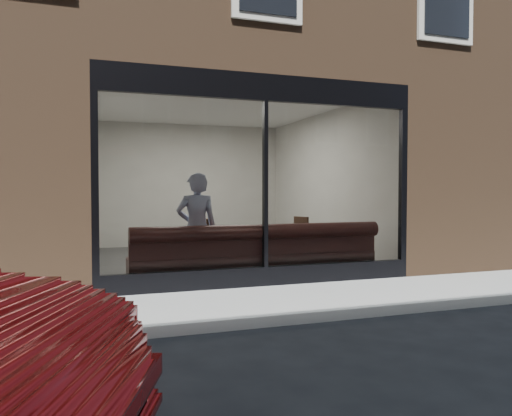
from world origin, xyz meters
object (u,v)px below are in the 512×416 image
object	(u,v)px
cafe_chair_right	(294,254)
banquette	(256,268)
cafe_table_left	(212,233)
person	(197,228)
cafe_table_right	(318,229)
cafe_chair_left	(196,258)

from	to	relation	value
cafe_chair_right	banquette	bearing A→B (deg)	27.86
cafe_table_left	cafe_chair_right	distance (m)	1.96
banquette	cafe_chair_right	bearing A→B (deg)	47.24
person	cafe_table_right	xyz separation A→B (m)	(2.40, 0.62, -0.13)
person	cafe_chair_right	bearing A→B (deg)	-144.85
cafe_table_right	cafe_chair_left	xyz separation A→B (m)	(-2.15, 0.58, -0.50)
banquette	person	xyz separation A→B (m)	(-0.93, 0.18, 0.64)
person	cafe_table_left	size ratio (longest dim) A/B	2.62
cafe_table_right	cafe_chair_right	world-z (taller)	cafe_table_right
cafe_chair_left	person	bearing A→B (deg)	83.91
cafe_table_right	cafe_chair_left	size ratio (longest dim) A/B	1.32
person	cafe_table_left	world-z (taller)	person
banquette	cafe_table_left	xyz separation A→B (m)	(-0.55, 0.67, 0.52)
person	cafe_table_right	distance (m)	2.48
cafe_table_right	person	bearing A→B (deg)	-165.44
person	cafe_chair_left	size ratio (longest dim) A/B	4.21
cafe_table_left	cafe_table_right	world-z (taller)	cafe_table_left
banquette	cafe_table_right	world-z (taller)	cafe_table_right
banquette	person	size ratio (longest dim) A/B	2.31
banquette	cafe_chair_right	world-z (taller)	banquette
cafe_chair_left	cafe_table_left	bearing A→B (deg)	105.63
cafe_table_left	cafe_chair_right	bearing A→B (deg)	20.10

